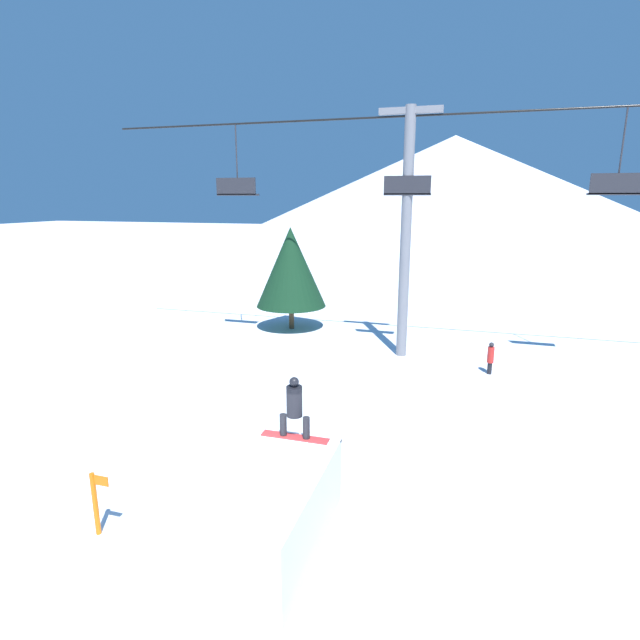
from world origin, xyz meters
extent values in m
plane|color=white|center=(0.00, 0.00, 0.00)|extent=(220.00, 220.00, 0.00)
cone|color=silver|center=(0.00, 91.40, 8.76)|extent=(79.39, 79.39, 17.53)
cube|color=white|center=(0.10, -0.41, 0.72)|extent=(2.76, 3.61, 1.45)
cube|color=silver|center=(0.10, 1.34, 1.42)|extent=(2.76, 0.10, 0.06)
cube|color=#B22D2D|center=(0.51, 1.14, 1.46)|extent=(1.48, 0.26, 0.03)
cylinder|color=black|center=(0.26, 1.14, 1.72)|extent=(0.15, 0.15, 0.48)
cylinder|color=black|center=(0.77, 1.14, 1.72)|extent=(0.15, 0.15, 0.48)
cylinder|color=black|center=(0.51, 1.14, 2.29)|extent=(0.33, 0.33, 0.66)
sphere|color=black|center=(0.51, 1.14, 2.72)|extent=(0.20, 0.20, 0.20)
cylinder|color=slate|center=(1.35, 12.14, 4.91)|extent=(0.42, 0.42, 9.82)
cube|color=slate|center=(1.35, 12.14, 9.62)|extent=(2.40, 0.24, 0.24)
cylinder|color=black|center=(1.35, 12.14, 9.42)|extent=(25.57, 0.08, 0.08)
cylinder|color=#28282D|center=(-5.90, 12.14, 7.99)|extent=(0.06, 0.06, 2.86)
cube|color=#232328|center=(-5.90, 12.14, 6.56)|extent=(1.80, 0.44, 0.08)
cube|color=#232328|center=(-5.90, 11.96, 6.91)|extent=(1.80, 0.08, 0.70)
cylinder|color=#28282D|center=(1.35, 12.14, 7.99)|extent=(0.06, 0.06, 2.86)
cube|color=#232328|center=(1.35, 12.14, 6.56)|extent=(1.80, 0.44, 0.08)
cube|color=#232328|center=(1.35, 11.96, 6.91)|extent=(1.80, 0.08, 0.70)
cylinder|color=#28282D|center=(8.59, 12.14, 7.99)|extent=(0.06, 0.06, 2.86)
cube|color=#232328|center=(8.59, 12.14, 6.56)|extent=(1.80, 0.44, 0.08)
cube|color=#232328|center=(8.59, 11.96, 6.91)|extent=(1.80, 0.08, 0.70)
cylinder|color=#4C3823|center=(-4.55, 14.94, 0.59)|extent=(0.26, 0.26, 1.17)
cone|color=black|center=(-4.55, 14.94, 3.12)|extent=(3.45, 3.45, 3.90)
cylinder|color=orange|center=(-2.80, -1.11, 0.66)|extent=(0.10, 0.10, 1.32)
cube|color=orange|center=(-2.62, -1.11, 1.20)|extent=(0.36, 0.02, 0.20)
cylinder|color=black|center=(4.84, 10.76, 0.23)|extent=(0.17, 0.17, 0.45)
cylinder|color=red|center=(4.84, 10.76, 0.75)|extent=(0.24, 0.24, 0.60)
sphere|color=#232328|center=(4.84, 10.76, 1.14)|extent=(0.18, 0.18, 0.18)
camera|label=1|loc=(3.82, -8.03, 6.43)|focal=28.00mm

